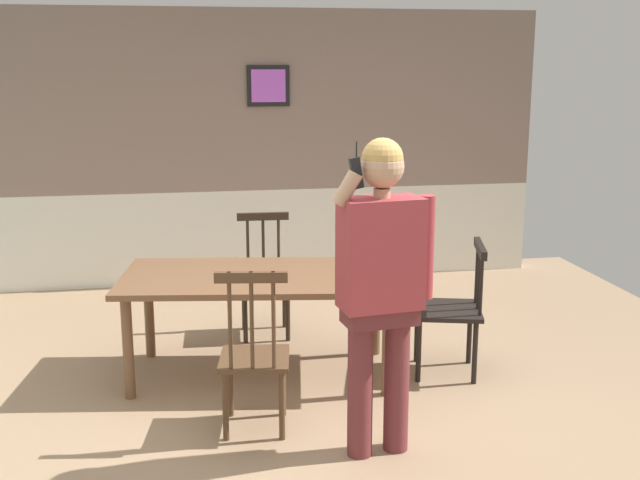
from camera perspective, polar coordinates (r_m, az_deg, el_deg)
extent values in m
plane|color=#9E7F60|center=(5.04, -1.76, -12.52)|extent=(7.02, 7.02, 0.00)
cube|color=gray|center=(7.73, -5.37, 9.93)|extent=(5.77, 0.12, 1.72)
cube|color=silver|center=(7.92, -5.18, 0.37)|extent=(5.77, 0.14, 0.91)
cube|color=silver|center=(7.80, -5.22, 3.60)|extent=(5.77, 0.05, 0.06)
cube|color=black|center=(7.67, -3.74, 11.00)|extent=(0.40, 0.03, 0.38)
cube|color=#BE59E0|center=(7.66, -3.73, 10.99)|extent=(0.32, 0.01, 0.30)
cube|color=brown|center=(5.44, -4.34, -2.68)|extent=(2.00, 1.22, 0.04)
cylinder|color=brown|center=(5.30, -13.63, -7.56)|extent=(0.07, 0.07, 0.69)
cylinder|color=brown|center=(5.22, 4.86, -7.55)|extent=(0.07, 0.07, 0.69)
cylinder|color=brown|center=(6.00, -12.18, -5.08)|extent=(0.07, 0.07, 0.69)
cylinder|color=brown|center=(5.92, 4.04, -5.03)|extent=(0.07, 0.07, 0.69)
cube|color=black|center=(5.60, 9.04, -4.99)|extent=(0.58, 0.58, 0.03)
cube|color=black|center=(5.50, 11.45, -0.60)|extent=(0.16, 0.47, 0.06)
cylinder|color=black|center=(5.41, 11.52, -3.00)|extent=(0.02, 0.02, 0.46)
cylinder|color=black|center=(5.55, 11.36, -2.61)|extent=(0.02, 0.02, 0.46)
cylinder|color=black|center=(5.69, 11.21, -2.23)|extent=(0.02, 0.02, 0.46)
cylinder|color=black|center=(5.49, 7.10, -7.92)|extent=(0.04, 0.04, 0.44)
cylinder|color=black|center=(5.84, 6.97, -6.61)|extent=(0.04, 0.04, 0.44)
cylinder|color=black|center=(5.51, 11.07, -7.95)|extent=(0.04, 0.04, 0.44)
cylinder|color=black|center=(5.87, 10.69, -6.65)|extent=(0.04, 0.04, 0.44)
cube|color=#513823|center=(4.74, -4.73, -8.51)|extent=(0.46, 0.46, 0.03)
cube|color=#513823|center=(4.39, -4.99, -2.68)|extent=(0.41, 0.10, 0.06)
cylinder|color=#513823|center=(4.47, -6.49, -5.80)|extent=(0.02, 0.02, 0.56)
cylinder|color=#513823|center=(4.46, -4.92, -5.80)|extent=(0.02, 0.02, 0.56)
cylinder|color=#513823|center=(4.46, -3.35, -5.80)|extent=(0.02, 0.02, 0.56)
cylinder|color=#513823|center=(4.98, -6.47, -10.23)|extent=(0.04, 0.04, 0.42)
cylinder|color=#513823|center=(4.97, -2.68, -10.25)|extent=(0.04, 0.04, 0.42)
cylinder|color=#513823|center=(4.69, -6.81, -11.78)|extent=(0.04, 0.04, 0.42)
cylinder|color=#513823|center=(4.67, -2.75, -11.80)|extent=(0.04, 0.04, 0.42)
cube|color=#2D2319|center=(6.30, -3.97, -3.03)|extent=(0.44, 0.44, 0.03)
cube|color=#2D2319|center=(6.37, -4.13, 1.70)|extent=(0.42, 0.06, 0.06)
cylinder|color=#2D2319|center=(6.43, -2.99, -0.23)|extent=(0.02, 0.02, 0.51)
cylinder|color=#2D2319|center=(6.42, -4.10, -0.26)|extent=(0.02, 0.02, 0.51)
cylinder|color=#2D2319|center=(6.41, -5.21, -0.29)|extent=(0.02, 0.02, 0.51)
cylinder|color=#2D2319|center=(6.22, -2.32, -5.40)|extent=(0.04, 0.04, 0.42)
cylinder|color=#2D2319|center=(6.21, -5.39, -5.50)|extent=(0.04, 0.04, 0.42)
cylinder|color=#2D2319|center=(6.54, -2.57, -4.50)|extent=(0.04, 0.04, 0.42)
cylinder|color=#2D2319|center=(6.52, -5.48, -4.59)|extent=(0.04, 0.04, 0.42)
cylinder|color=brown|center=(4.49, 5.53, -9.88)|extent=(0.14, 0.14, 0.85)
cylinder|color=brown|center=(4.42, 2.91, -10.24)|extent=(0.14, 0.14, 0.85)
cube|color=brown|center=(4.32, 4.32, -5.24)|extent=(0.42, 0.27, 0.12)
cube|color=#993338|center=(4.23, 4.39, -0.97)|extent=(0.46, 0.29, 0.60)
cylinder|color=#993338|center=(4.33, 7.61, -0.52)|extent=(0.09, 0.09, 0.57)
cylinder|color=tan|center=(4.07, 1.98, 3.72)|extent=(0.17, 0.11, 0.20)
cylinder|color=tan|center=(4.16, 4.47, 3.38)|extent=(0.09, 0.09, 0.05)
sphere|color=tan|center=(4.14, 4.50, 5.29)|extent=(0.23, 0.23, 0.23)
sphere|color=tan|center=(4.14, 4.51, 5.84)|extent=(0.22, 0.22, 0.22)
cube|color=black|center=(4.06, 2.62, 4.84)|extent=(0.08, 0.05, 0.17)
cylinder|color=black|center=(4.05, 2.64, 6.53)|extent=(0.01, 0.01, 0.08)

